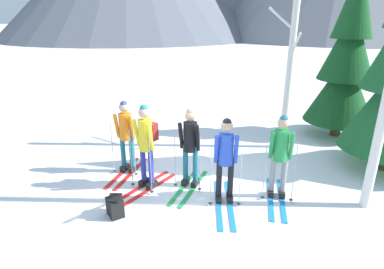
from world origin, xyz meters
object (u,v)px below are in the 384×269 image
(skier_in_orange, at_px, (126,134))
(pine_tree_near, at_px, (347,62))
(skier_in_yellow, at_px, (146,142))
(skier_in_green, at_px, (280,154))
(backpack_on_snow_front, at_px, (115,206))
(skier_in_black, at_px, (190,145))
(skier_in_blue, at_px, (226,158))
(birch_tree_tall, at_px, (291,51))

(skier_in_orange, distance_m, pine_tree_near, 6.50)
(pine_tree_near, bearing_deg, skier_in_yellow, -145.40)
(skier_in_green, bearing_deg, pine_tree_near, 56.69)
(backpack_on_snow_front, bearing_deg, skier_in_black, 42.67)
(skier_in_yellow, height_order, skier_in_green, skier_in_yellow)
(skier_in_blue, bearing_deg, skier_in_green, 13.25)
(backpack_on_snow_front, bearing_deg, skier_in_yellow, 69.80)
(skier_in_yellow, height_order, pine_tree_near, pine_tree_near)
(birch_tree_tall, height_order, backpack_on_snow_front, birch_tree_tall)
(backpack_on_snow_front, bearing_deg, skier_in_green, 15.54)
(skier_in_green, height_order, birch_tree_tall, birch_tree_tall)
(pine_tree_near, bearing_deg, skier_in_green, -123.31)
(skier_in_green, distance_m, birch_tree_tall, 3.21)
(skier_in_orange, height_order, birch_tree_tall, birch_tree_tall)
(skier_in_yellow, relative_size, skier_in_green, 1.06)
(skier_in_orange, bearing_deg, skier_in_black, -20.70)
(skier_in_orange, bearing_deg, skier_in_green, -15.47)
(skier_in_green, height_order, pine_tree_near, pine_tree_near)
(skier_in_yellow, distance_m, skier_in_blue, 1.66)
(skier_in_yellow, relative_size, skier_in_black, 1.05)
(skier_in_green, xyz_separation_m, backpack_on_snow_front, (-3.03, -0.84, -0.75))
(skier_in_orange, relative_size, skier_in_black, 0.99)
(skier_in_orange, relative_size, skier_in_yellow, 0.94)
(skier_in_orange, height_order, skier_in_yellow, skier_in_yellow)
(skier_in_black, distance_m, birch_tree_tall, 3.73)
(skier_in_green, relative_size, pine_tree_near, 0.35)
(skier_in_yellow, xyz_separation_m, pine_tree_near, (5.09, 3.51, 1.18))
(skier_in_orange, xyz_separation_m, skier_in_black, (1.49, -0.56, 0.01))
(skier_in_blue, bearing_deg, skier_in_black, 140.43)
(pine_tree_near, bearing_deg, birch_tree_tall, -149.60)
(skier_in_orange, relative_size, backpack_on_snow_front, 4.24)
(skier_in_yellow, xyz_separation_m, birch_tree_tall, (3.27, 2.44, 1.57))
(skier_in_yellow, bearing_deg, skier_in_orange, 132.10)
(birch_tree_tall, bearing_deg, skier_in_yellow, -143.22)
(pine_tree_near, bearing_deg, skier_in_black, -141.02)
(skier_in_blue, relative_size, pine_tree_near, 0.36)
(skier_in_blue, xyz_separation_m, skier_in_green, (1.05, 0.25, 0.01))
(skier_in_orange, relative_size, skier_in_green, 0.99)
(skier_in_orange, xyz_separation_m, skier_in_yellow, (0.61, -0.67, 0.10))
(skier_in_orange, bearing_deg, pine_tree_near, 26.53)
(skier_in_orange, xyz_separation_m, backpack_on_snow_front, (0.21, -1.74, -0.74))
(skier_in_yellow, relative_size, skier_in_blue, 1.03)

